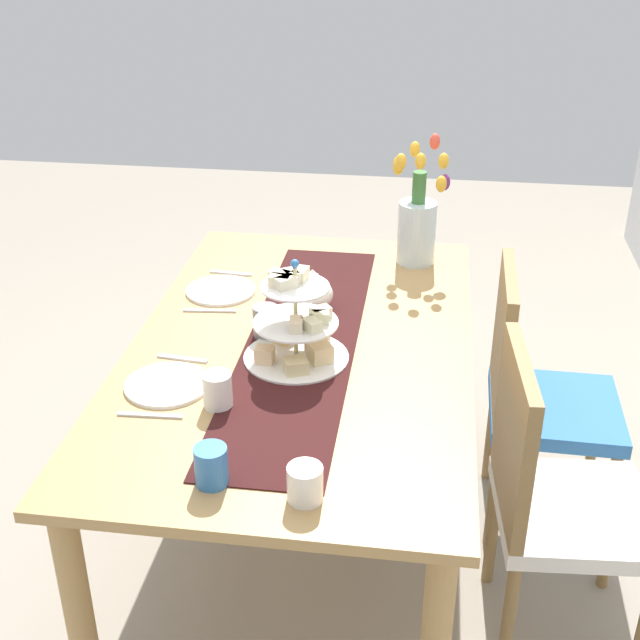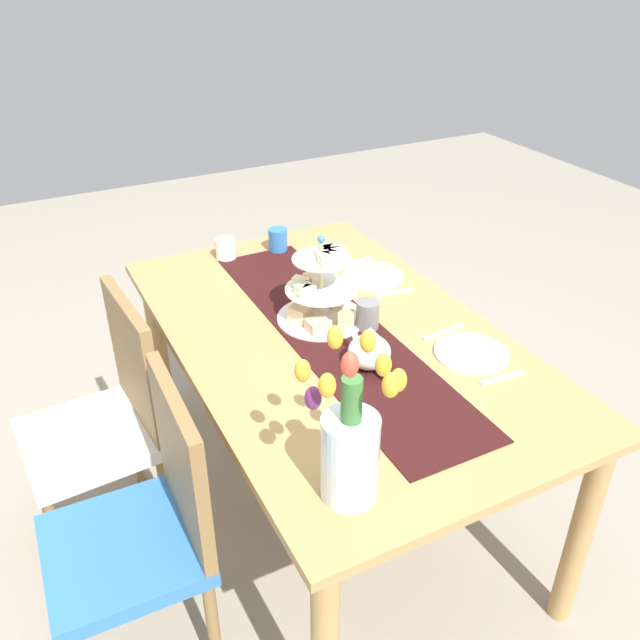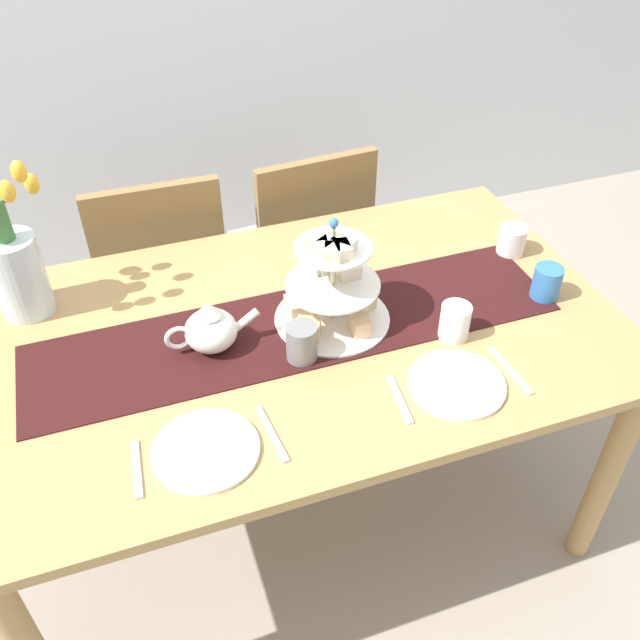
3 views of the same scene
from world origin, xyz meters
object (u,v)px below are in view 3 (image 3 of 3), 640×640
at_px(dining_table, 298,357).
at_px(dinner_plate_left, 206,450).
at_px(chair_right, 305,247).
at_px(tiered_cake_stand, 331,290).
at_px(tulip_vase, 14,262).
at_px(teapot, 210,329).
at_px(cream_jug, 512,240).
at_px(mug_white_text, 455,322).
at_px(knife_left, 272,433).
at_px(mug_orange, 547,283).
at_px(fork_right, 400,400).
at_px(fork_left, 137,469).
at_px(mug_grey, 302,342).
at_px(chair_left, 163,275).
at_px(dinner_plate_right, 456,384).
at_px(knife_right, 510,370).

bearing_deg(dining_table, dinner_plate_left, -133.65).
distance_m(chair_right, tiered_cake_stand, 0.82).
relative_size(dining_table, tulip_vase, 3.70).
distance_m(dining_table, tiered_cake_stand, 0.22).
bearing_deg(chair_right, dining_table, -109.49).
bearing_deg(teapot, cream_jug, 7.44).
bearing_deg(mug_white_text, knife_left, -163.01).
height_order(dinner_plate_left, mug_orange, mug_orange).
xyz_separation_m(dinner_plate_left, fork_right, (0.45, 0.00, -0.00)).
bearing_deg(knife_left, tulip_vase, 127.76).
height_order(dining_table, chair_right, chair_right).
xyz_separation_m(teapot, dinner_plate_left, (-0.08, -0.32, -0.05)).
height_order(dining_table, fork_left, fork_left).
bearing_deg(mug_grey, chair_left, 106.20).
relative_size(chair_left, dinner_plate_left, 3.96).
bearing_deg(chair_right, dinner_plate_right, -88.21).
distance_m(fork_left, mug_orange, 1.15).
distance_m(chair_right, dinner_plate_left, 1.22).
distance_m(chair_right, teapot, 0.93).
height_order(chair_left, dinner_plate_left, chair_left).
bearing_deg(dining_table, fork_left, -144.61).
bearing_deg(knife_right, mug_grey, 155.36).
distance_m(chair_left, mug_orange, 1.28).
xyz_separation_m(dining_table, mug_grey, (-0.02, -0.11, 0.15)).
xyz_separation_m(chair_right, fork_left, (-0.71, -1.04, 0.27)).
relative_size(chair_right, tiered_cake_stand, 2.99).
bearing_deg(tulip_vase, fork_left, -72.66).
distance_m(dining_table, cream_jug, 0.72).
xyz_separation_m(fork_left, dinner_plate_right, (0.74, 0.00, 0.00)).
distance_m(chair_left, teapot, 0.80).
distance_m(dining_table, fork_left, 0.56).
bearing_deg(mug_white_text, tiered_cake_stand, 148.46).
relative_size(cream_jug, dinner_plate_right, 0.37).
bearing_deg(tulip_vase, chair_right, 24.82).
xyz_separation_m(tiered_cake_stand, mug_white_text, (0.27, -0.17, -0.05)).
height_order(knife_left, mug_orange, mug_orange).
bearing_deg(tulip_vase, tiered_cake_stand, -22.19).
bearing_deg(mug_orange, cream_jug, 83.06).
distance_m(tiered_cake_stand, cream_jug, 0.62).
xyz_separation_m(chair_left, mug_white_text, (0.63, -0.88, 0.31)).
distance_m(teapot, knife_left, 0.33).
relative_size(tulip_vase, knife_right, 2.64).
bearing_deg(dinner_plate_left, fork_left, 180.00).
distance_m(tiered_cake_stand, dinner_plate_right, 0.39).
bearing_deg(dinner_plate_left, tiered_cake_stand, 39.19).
bearing_deg(knife_right, cream_jug, 58.98).
xyz_separation_m(cream_jug, knife_right, (-0.26, -0.44, -0.04)).
distance_m(dinner_plate_left, knife_left, 0.15).
xyz_separation_m(tulip_vase, mug_grey, (0.62, -0.42, -0.10)).
height_order(tulip_vase, knife_right, tulip_vase).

